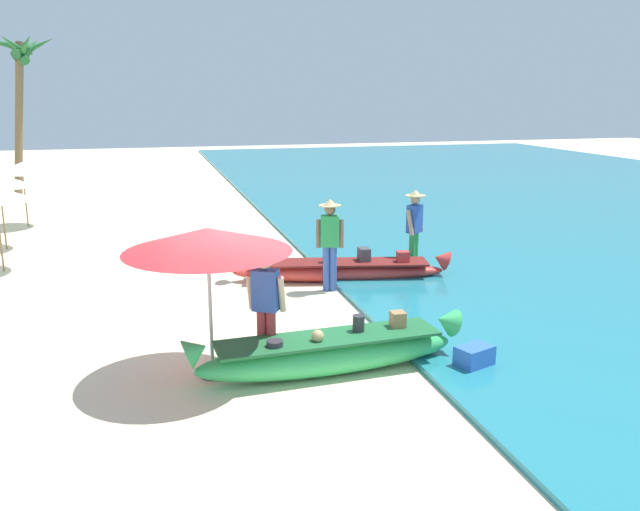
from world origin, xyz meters
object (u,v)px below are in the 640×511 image
(person_vendor_hatted, at_px, (330,238))
(patio_umbrella_large, at_px, (207,241))
(palm_tree_tall_inland, at_px, (19,66))
(person_vendor_assistant, at_px, (414,225))
(boat_red_midground, at_px, (339,270))
(cooler_box, at_px, (474,359))
(boat_green_foreground, at_px, (329,353))
(person_tourist_customer, at_px, (266,305))

(person_vendor_hatted, relative_size, patio_umbrella_large, 0.82)
(person_vendor_hatted, bearing_deg, palm_tree_tall_inland, 117.73)
(person_vendor_assistant, distance_m, palm_tree_tall_inland, 17.14)
(person_vendor_hatted, xyz_separation_m, palm_tree_tall_inland, (-7.59, 14.45, 3.71))
(boat_red_midground, height_order, patio_umbrella_large, patio_umbrella_large)
(person_vendor_hatted, height_order, person_vendor_assistant, person_vendor_hatted)
(patio_umbrella_large, distance_m, cooler_box, 4.12)
(person_vendor_hatted, height_order, cooler_box, person_vendor_hatted)
(boat_red_midground, xyz_separation_m, cooler_box, (0.52, -4.98, -0.05))
(boat_green_foreground, relative_size, boat_red_midground, 0.87)
(boat_green_foreground, distance_m, person_vendor_assistant, 5.79)
(person_vendor_hatted, distance_m, palm_tree_tall_inland, 16.74)
(cooler_box, bearing_deg, person_tourist_customer, 143.44)
(cooler_box, bearing_deg, person_vendor_assistant, 56.09)
(boat_green_foreground, xyz_separation_m, palm_tree_tall_inland, (-6.49, 18.31, 4.49))
(boat_green_foreground, height_order, patio_umbrella_large, patio_umbrella_large)
(person_vendor_hatted, distance_m, person_vendor_assistant, 2.32)
(cooler_box, bearing_deg, palm_tree_tall_inland, 93.93)
(boat_green_foreground, xyz_separation_m, person_tourist_customer, (-0.83, 0.35, 0.67))
(patio_umbrella_large, bearing_deg, person_tourist_customer, 1.18)
(person_vendor_hatted, height_order, palm_tree_tall_inland, palm_tree_tall_inland)
(patio_umbrella_large, height_order, palm_tree_tall_inland, palm_tree_tall_inland)
(boat_green_foreground, height_order, palm_tree_tall_inland, palm_tree_tall_inland)
(boat_red_midground, height_order, person_vendor_assistant, person_vendor_assistant)
(person_vendor_hatted, distance_m, patio_umbrella_large, 4.54)
(person_vendor_hatted, relative_size, person_vendor_assistant, 1.01)
(patio_umbrella_large, bearing_deg, palm_tree_tall_inland, 105.18)
(person_vendor_hatted, bearing_deg, person_tourist_customer, -118.83)
(boat_green_foreground, distance_m, person_vendor_hatted, 4.10)
(boat_green_foreground, distance_m, boat_red_midground, 4.75)
(person_tourist_customer, relative_size, palm_tree_tall_inland, 0.29)
(boat_green_foreground, distance_m, patio_umbrella_large, 2.33)
(palm_tree_tall_inland, bearing_deg, boat_green_foreground, -70.50)
(person_vendor_assistant, bearing_deg, boat_green_foreground, -124.72)
(cooler_box, bearing_deg, boat_red_midground, 75.56)
(boat_red_midground, height_order, palm_tree_tall_inland, palm_tree_tall_inland)
(person_tourist_customer, distance_m, patio_umbrella_large, 1.25)
(boat_green_foreground, height_order, person_vendor_hatted, person_vendor_hatted)
(person_vendor_hatted, bearing_deg, person_vendor_assistant, 21.46)
(patio_umbrella_large, relative_size, palm_tree_tall_inland, 0.38)
(boat_red_midground, xyz_separation_m, patio_umbrella_large, (-3.11, -4.17, 1.72))
(person_vendor_hatted, height_order, person_tourist_customer, person_vendor_hatted)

